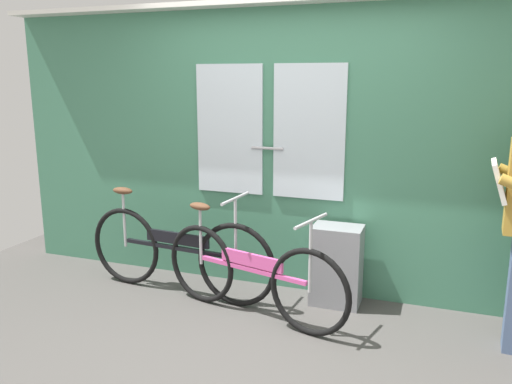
% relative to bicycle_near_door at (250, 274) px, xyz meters
% --- Properties ---
extents(ground_plane, '(6.35, 4.29, 0.04)m').
position_rel_bicycle_near_door_xyz_m(ground_plane, '(0.12, -0.66, -0.37)').
color(ground_plane, '#474442').
extents(train_door_wall, '(5.35, 0.28, 2.41)m').
position_rel_bicycle_near_door_xyz_m(train_door_wall, '(0.12, 0.68, 0.90)').
color(train_door_wall, '#427F60').
rests_on(train_door_wall, ground_plane).
extents(bicycle_near_door, '(1.61, 0.58, 0.86)m').
position_rel_bicycle_near_door_xyz_m(bicycle_near_door, '(0.00, 0.00, 0.00)').
color(bicycle_near_door, black).
rests_on(bicycle_near_door, ground_plane).
extents(bicycle_leaning_behind, '(1.79, 0.44, 0.90)m').
position_rel_bicycle_near_door_xyz_m(bicycle_leaning_behind, '(-0.74, 0.20, 0.02)').
color(bicycle_leaning_behind, black).
rests_on(bicycle_leaning_behind, ground_plane).
extents(trash_bin_by_wall, '(0.40, 0.28, 0.65)m').
position_rel_bicycle_near_door_xyz_m(trash_bin_by_wall, '(0.57, 0.46, -0.02)').
color(trash_bin_by_wall, gray).
rests_on(trash_bin_by_wall, ground_plane).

